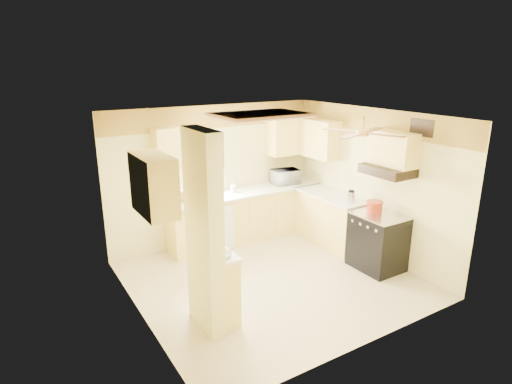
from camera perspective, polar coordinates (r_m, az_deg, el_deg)
floor at (r=6.72m, az=2.11°, el=-11.58°), size 4.00×4.00×0.00m
ceiling at (r=5.95m, az=2.37°, el=10.10°), size 4.00×4.00×0.00m
wall_back at (r=7.81m, az=-5.55°, el=2.32°), size 4.00×0.00×4.00m
wall_front at (r=4.87m, az=14.86°, el=-7.32°), size 4.00×0.00×4.00m
wall_left at (r=5.43m, az=-15.65°, el=-4.82°), size 0.00×3.80×3.80m
wall_right at (r=7.48m, az=15.07°, el=1.16°), size 0.00×3.80×3.80m
wallpaper_border at (r=7.60m, az=-5.71°, el=9.97°), size 4.00×0.02×0.40m
partition_column at (r=5.15m, az=-6.92°, el=-5.49°), size 0.20×0.70×2.50m
partition_ledge at (r=5.59m, az=-4.54°, el=-12.67°), size 0.25×0.55×0.90m
ledge_top at (r=5.37m, az=-4.65°, el=-8.30°), size 0.28×0.58×0.04m
lower_cabinets_back at (r=8.02m, az=-1.23°, el=-3.20°), size 3.00×0.60×0.90m
lower_cabinets_right at (r=7.93m, az=10.00°, el=-3.70°), size 0.60×1.40×0.90m
countertop_back at (r=7.86m, az=-1.21°, el=-0.00°), size 3.04×0.64×0.04m
countertop_right at (r=7.77m, az=10.12°, el=-0.47°), size 0.64×1.44×0.04m
dishwasher_panel at (r=7.44m, az=-5.01°, el=-5.07°), size 0.58×0.02×0.80m
window at (r=7.63m, az=-7.26°, el=4.22°), size 0.92×0.02×1.02m
upper_cab_back_left at (r=7.20m, az=-11.17°, el=5.73°), size 0.60×0.35×0.70m
upper_cab_back_right at (r=8.33m, az=4.56°, el=7.47°), size 0.90×0.35×0.70m
upper_cab_right at (r=8.12m, az=8.13°, el=7.12°), size 0.35×1.00×0.70m
upper_cab_left_wall at (r=5.07m, az=-13.48°, el=0.94°), size 0.35×0.75×0.70m
upper_cab_over_stove at (r=6.84m, az=17.82°, el=5.53°), size 0.35×0.76×0.52m
stove at (r=7.16m, az=15.93°, el=-6.34°), size 0.68×0.77×0.92m
range_hood at (r=6.85m, az=17.11°, el=2.76°), size 0.50×0.76×0.14m
poster_menu at (r=5.00m, az=-6.01°, el=1.12°), size 0.02×0.42×0.57m
poster_nashville at (r=5.22m, az=-5.79°, el=-5.77°), size 0.02×0.42×0.57m
ceiling_light_panel at (r=6.43m, az=0.59°, el=10.21°), size 1.35×0.95×0.06m
ceiling_fan at (r=6.09m, az=14.02°, el=7.73°), size 1.15×1.15×0.26m
vent_grate at (r=6.69m, az=21.24°, el=8.00°), size 0.02×0.40×0.25m
microwave at (r=8.32m, az=3.95°, el=2.06°), size 0.56×0.42×0.28m
bowl at (r=5.26m, az=-4.32°, el=-8.32°), size 0.29×0.29×0.05m
dutch_oven at (r=7.07m, az=15.53°, el=-1.87°), size 0.26×0.26×0.18m
kettle at (r=7.39m, az=12.57°, el=-0.58°), size 0.14×0.14×0.21m
dish_rack at (r=7.37m, az=-8.75°, el=-0.60°), size 0.36×0.28×0.20m
utensil_crock at (r=7.77m, az=-3.02°, el=0.45°), size 0.10×0.10×0.21m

